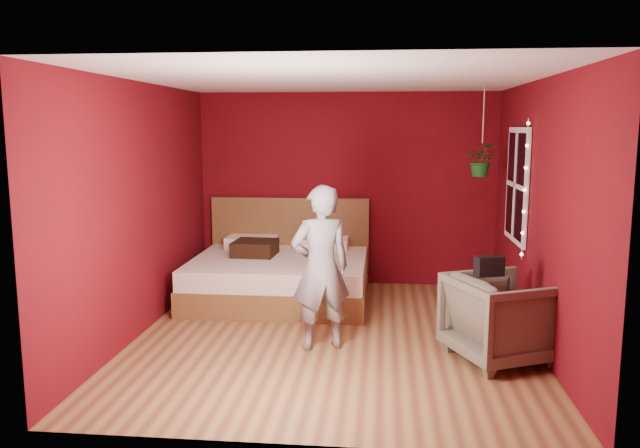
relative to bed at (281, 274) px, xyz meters
The scene contains 10 objects.
floor 1.61m from the bed, 60.94° to the right, with size 4.50×4.50×0.00m, color olive.
room_walls 2.09m from the bed, 60.94° to the right, with size 4.04×4.54×2.62m.
window 3.02m from the bed, 10.05° to the right, with size 0.05×0.97×1.27m.
fairy_lights 3.13m from the bed, 20.44° to the right, with size 0.04×0.04×1.45m.
bed is the anchor object (origin of this frame).
person 1.93m from the bed, 68.80° to the right, with size 0.58×0.38×1.60m, color slate.
armchair 3.04m from the bed, 38.65° to the right, with size 0.86×0.88×0.80m, color #676351.
handbag 2.99m from the bed, 40.46° to the right, with size 0.25×0.12×0.18m, color black.
throw_pillow 0.46m from the bed, behind, with size 0.52×0.52×0.18m, color #311B10.
hanging_plant 2.80m from the bed, ahead, with size 0.43×0.40×1.03m.
Camera 1 is at (0.49, -6.17, 2.14)m, focal length 35.00 mm.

